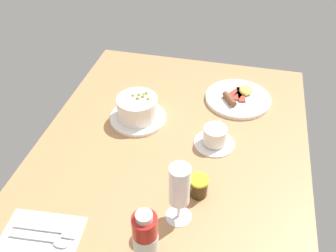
% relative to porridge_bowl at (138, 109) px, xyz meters
% --- Properties ---
extents(ground_plane, '(1.10, 0.84, 0.03)m').
position_rel_porridge_bowl_xyz_m(ground_plane, '(0.12, 0.14, -0.06)').
color(ground_plane, '#B27F51').
extents(porridge_bowl, '(0.19, 0.19, 0.09)m').
position_rel_porridge_bowl_xyz_m(porridge_bowl, '(0.00, 0.00, 0.00)').
color(porridge_bowl, white).
rests_on(porridge_bowl, ground_plane).
extents(cutlery_setting, '(0.14, 0.21, 0.01)m').
position_rel_porridge_bowl_xyz_m(cutlery_setting, '(0.49, -0.10, -0.04)').
color(cutlery_setting, white).
rests_on(cutlery_setting, ground_plane).
extents(coffee_cup, '(0.13, 0.13, 0.06)m').
position_rel_porridge_bowl_xyz_m(coffee_cup, '(0.06, 0.27, -0.01)').
color(coffee_cup, white).
rests_on(coffee_cup, ground_plane).
extents(wine_glass, '(0.07, 0.07, 0.18)m').
position_rel_porridge_bowl_xyz_m(wine_glass, '(0.36, 0.22, 0.07)').
color(wine_glass, white).
rests_on(wine_glass, ground_plane).
extents(jam_jar, '(0.05, 0.05, 0.06)m').
position_rel_porridge_bowl_xyz_m(jam_jar, '(0.27, 0.25, -0.01)').
color(jam_jar, '#3D2A11').
rests_on(jam_jar, ground_plane).
extents(sauce_bottle_red, '(0.06, 0.06, 0.18)m').
position_rel_porridge_bowl_xyz_m(sauce_bottle_red, '(0.49, 0.17, 0.04)').
color(sauce_bottle_red, '#B21E19').
rests_on(sauce_bottle_red, ground_plane).
extents(breakfast_plate, '(0.24, 0.24, 0.04)m').
position_rel_porridge_bowl_xyz_m(breakfast_plate, '(-0.19, 0.32, -0.03)').
color(breakfast_plate, white).
rests_on(breakfast_plate, ground_plane).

